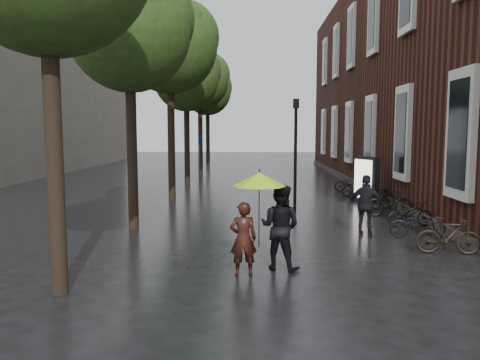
{
  "coord_description": "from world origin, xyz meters",
  "views": [
    {
      "loc": [
        -0.32,
        -7.57,
        3.11
      ],
      "look_at": [
        -0.67,
        5.4,
        1.72
      ],
      "focal_mm": 35.0,
      "sensor_mm": 36.0,
      "label": 1
    }
  ],
  "objects_px": {
    "person_black": "(280,227)",
    "ad_lightbox": "(366,180)",
    "person_burgundy": "(243,239)",
    "parked_bicycles": "(381,200)",
    "pedestrian_walking": "(366,205)",
    "lamp_post": "(296,144)"
  },
  "relations": [
    {
      "from": "person_black",
      "to": "person_burgundy",
      "type": "bearing_deg",
      "value": 55.68
    },
    {
      "from": "person_black",
      "to": "parked_bicycles",
      "type": "distance_m",
      "value": 8.82
    },
    {
      "from": "parked_bicycles",
      "to": "ad_lightbox",
      "type": "xyz_separation_m",
      "value": [
        -0.15,
        1.85,
        0.55
      ]
    },
    {
      "from": "pedestrian_walking",
      "to": "ad_lightbox",
      "type": "distance_m",
      "value": 6.27
    },
    {
      "from": "pedestrian_walking",
      "to": "lamp_post",
      "type": "relative_size",
      "value": 0.42
    },
    {
      "from": "pedestrian_walking",
      "to": "lamp_post",
      "type": "height_order",
      "value": "lamp_post"
    },
    {
      "from": "parked_bicycles",
      "to": "pedestrian_walking",
      "type": "bearing_deg",
      "value": -110.84
    },
    {
      "from": "person_burgundy",
      "to": "ad_lightbox",
      "type": "height_order",
      "value": "ad_lightbox"
    },
    {
      "from": "person_black",
      "to": "pedestrian_walking",
      "type": "height_order",
      "value": "person_black"
    },
    {
      "from": "pedestrian_walking",
      "to": "ad_lightbox",
      "type": "bearing_deg",
      "value": -83.25
    },
    {
      "from": "pedestrian_walking",
      "to": "parked_bicycles",
      "type": "bearing_deg",
      "value": -90.55
    },
    {
      "from": "person_burgundy",
      "to": "ad_lightbox",
      "type": "relative_size",
      "value": 0.8
    },
    {
      "from": "person_black",
      "to": "ad_lightbox",
      "type": "bearing_deg",
      "value": -89.78
    },
    {
      "from": "pedestrian_walking",
      "to": "parked_bicycles",
      "type": "xyz_separation_m",
      "value": [
        1.61,
        4.24,
        -0.45
      ]
    },
    {
      "from": "ad_lightbox",
      "to": "lamp_post",
      "type": "height_order",
      "value": "lamp_post"
    },
    {
      "from": "person_burgundy",
      "to": "parked_bicycles",
      "type": "xyz_separation_m",
      "value": [
        5.17,
        8.16,
        -0.35
      ]
    },
    {
      "from": "person_black",
      "to": "lamp_post",
      "type": "height_order",
      "value": "lamp_post"
    },
    {
      "from": "person_black",
      "to": "pedestrian_walking",
      "type": "bearing_deg",
      "value": -104.66
    },
    {
      "from": "parked_bicycles",
      "to": "lamp_post",
      "type": "relative_size",
      "value": 2.97
    },
    {
      "from": "person_burgundy",
      "to": "pedestrian_walking",
      "type": "xyz_separation_m",
      "value": [
        3.55,
        3.91,
        0.1
      ]
    },
    {
      "from": "person_black",
      "to": "parked_bicycles",
      "type": "height_order",
      "value": "person_black"
    },
    {
      "from": "lamp_post",
      "to": "person_black",
      "type": "bearing_deg",
      "value": -97.65
    }
  ]
}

